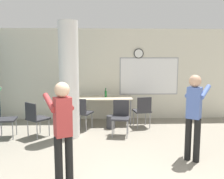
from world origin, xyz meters
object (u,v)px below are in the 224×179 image
at_px(chair_table_right, 143,109).
at_px(person_playing_front, 62,127).
at_px(chair_near_pillar, 36,117).
at_px(person_playing_side, 194,111).
at_px(chair_table_front, 121,115).
at_px(chair_table_left, 82,111).
at_px(chair_by_left_wall, 3,117).
at_px(folding_table, 104,99).
at_px(bottle_on_table, 106,94).

xyz_separation_m(chair_table_right, person_playing_front, (-1.70, -3.13, 0.44)).
bearing_deg(chair_near_pillar, person_playing_side, -23.95).
xyz_separation_m(chair_table_front, person_playing_side, (1.26, -1.58, 0.46)).
height_order(chair_table_left, person_playing_side, person_playing_side).
height_order(chair_table_left, chair_by_left_wall, same).
bearing_deg(chair_table_left, person_playing_front, -90.61).
xyz_separation_m(folding_table, bottle_on_table, (0.06, 0.07, 0.15)).
height_order(chair_near_pillar, chair_by_left_wall, same).
relative_size(bottle_on_table, person_playing_side, 0.16).
relative_size(chair_table_front, chair_by_left_wall, 1.00).
distance_m(folding_table, person_playing_side, 3.21).
relative_size(chair_table_front, person_playing_front, 0.54).
relative_size(chair_by_left_wall, person_playing_front, 0.54).
bearing_deg(folding_table, chair_by_left_wall, -152.90).
bearing_deg(chair_table_right, chair_by_left_wall, -168.03).
distance_m(folding_table, bottle_on_table, 0.18).
xyz_separation_m(chair_table_right, person_playing_side, (0.60, -2.22, 0.46)).
xyz_separation_m(chair_table_front, person_playing_front, (-1.04, -2.49, 0.44)).
xyz_separation_m(chair_near_pillar, chair_table_front, (2.08, 0.10, 0.00)).
bearing_deg(person_playing_side, chair_table_front, 128.61).
bearing_deg(person_playing_side, chair_table_right, 105.18).
distance_m(chair_table_left, chair_by_left_wall, 1.94).
bearing_deg(chair_table_right, folding_table, 154.85).
xyz_separation_m(bottle_on_table, chair_table_left, (-0.65, -0.75, -0.36)).
bearing_deg(person_playing_front, chair_by_left_wall, 127.33).
relative_size(person_playing_front, person_playing_side, 0.98).
bearing_deg(chair_near_pillar, chair_table_right, 15.09).
bearing_deg(chair_table_right, bottle_on_table, 150.27).
height_order(folding_table, bottle_on_table, bottle_on_table).
height_order(chair_by_left_wall, person_playing_side, person_playing_side).
relative_size(chair_table_left, person_playing_front, 0.54).
xyz_separation_m(folding_table, person_playing_front, (-0.63, -3.63, 0.24)).
xyz_separation_m(folding_table, chair_table_right, (1.07, -0.50, -0.20)).
bearing_deg(person_playing_side, folding_table, 121.60).
bearing_deg(chair_table_front, person_playing_front, -112.70).
bearing_deg(chair_table_front, chair_table_left, 154.75).
xyz_separation_m(chair_table_left, person_playing_side, (2.27, -2.06, 0.46)).
bearing_deg(chair_table_left, folding_table, 48.48).
xyz_separation_m(chair_near_pillar, person_playing_side, (3.34, -1.48, 0.46)).
distance_m(chair_table_left, person_playing_front, 3.00).
relative_size(folding_table, bottle_on_table, 6.19).
xyz_separation_m(person_playing_front, person_playing_side, (2.30, 0.91, 0.01)).
distance_m(bottle_on_table, person_playing_front, 3.77).
bearing_deg(chair_by_left_wall, person_playing_front, -52.67).
bearing_deg(person_playing_front, bottle_on_table, 79.53).
height_order(chair_table_front, person_playing_front, person_playing_front).
bearing_deg(person_playing_side, person_playing_front, -158.52).
bearing_deg(chair_table_left, chair_table_front, -25.25).
distance_m(folding_table, person_playing_front, 3.70).
distance_m(chair_table_left, chair_table_front, 1.12).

